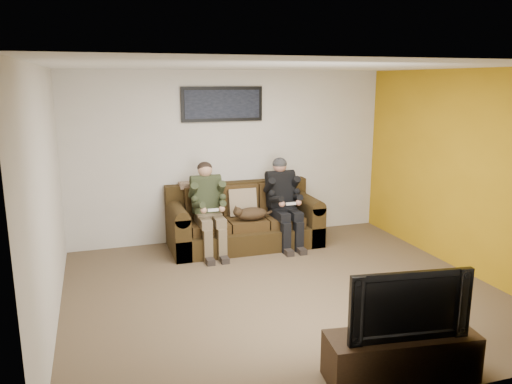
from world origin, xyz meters
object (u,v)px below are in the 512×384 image
object	(u,v)px
tv_stand	(401,356)
television	(405,301)
person_left	(208,203)
person_right	(283,197)
framed_poster	(222,104)
sofa	(243,222)
cat	(250,214)

from	to	relation	value
tv_stand	television	world-z (taller)	television
person_left	television	distance (m)	3.68
person_right	framed_poster	distance (m)	1.67
sofa	cat	xyz separation A→B (m)	(0.03, -0.27, 0.20)
framed_poster	television	distance (m)	4.42
sofa	television	bearing A→B (deg)	-86.33
cat	tv_stand	world-z (taller)	cat
sofa	person_left	xyz separation A→B (m)	(-0.58, -0.19, 0.39)
sofa	framed_poster	xyz separation A→B (m)	(-0.20, 0.39, 1.75)
person_left	person_right	bearing A→B (deg)	0.02
sofa	person_right	size ratio (longest dim) A/B	1.71
sofa	framed_poster	world-z (taller)	framed_poster
person_left	television	bearing A→B (deg)	-77.16
tv_stand	person_left	bearing A→B (deg)	110.57
person_right	tv_stand	world-z (taller)	person_right
person_left	framed_poster	world-z (taller)	framed_poster
person_right	framed_poster	world-z (taller)	framed_poster
person_right	cat	distance (m)	0.58
person_right	sofa	bearing A→B (deg)	162.02
person_left	person_right	distance (m)	1.15
sofa	tv_stand	distance (m)	3.79
sofa	framed_poster	distance (m)	1.81
cat	television	distance (m)	3.52
cat	framed_poster	size ratio (longest dim) A/B	0.53
television	person_right	bearing A→B (deg)	92.43
sofa	cat	world-z (taller)	sofa
framed_poster	person_left	bearing A→B (deg)	-123.26
sofa	person_left	distance (m)	0.72
person_right	framed_poster	bearing A→B (deg)	143.56
sofa	person_left	size ratio (longest dim) A/B	1.72
sofa	tv_stand	xyz separation A→B (m)	(0.24, -3.78, -0.15)
sofa	cat	distance (m)	0.34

